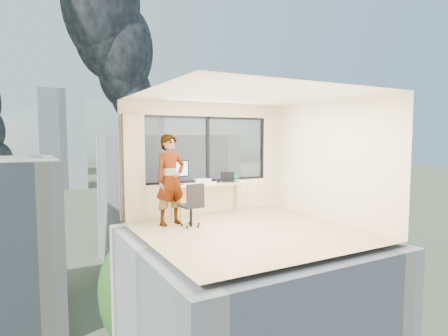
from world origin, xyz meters
TOP-DOWN VIEW (x-y plane):
  - floor at (0.00, 0.00)m, footprint 4.00×4.00m
  - ceiling at (0.00, 0.00)m, footprint 4.00×4.00m
  - wall_front at (0.00, -2.00)m, footprint 4.00×0.01m
  - wall_left at (-2.00, 0.00)m, footprint 0.01×4.00m
  - wall_right at (2.00, 0.00)m, footprint 0.01×4.00m
  - window_wall at (0.05, 2.00)m, footprint 3.30×0.16m
  - curtain at (-1.72, 1.88)m, footprint 0.45×0.14m
  - desk at (0.00, 1.66)m, footprint 1.80×0.60m
  - chair at (-0.85, 0.84)m, footprint 0.51×0.51m
  - person at (-1.15, 1.22)m, footprint 0.77×0.60m
  - monitor at (-0.76, 1.76)m, footprint 0.57×0.25m
  - game_console at (-0.10, 1.89)m, footprint 0.34×0.29m
  - laptop at (0.47, 1.63)m, footprint 0.43×0.44m
  - cellphone at (0.69, 1.58)m, footprint 0.11×0.05m
  - pen_cup at (0.20, 1.63)m, footprint 0.10×0.10m
  - handbag at (0.80, 1.88)m, footprint 0.26×0.17m
  - exterior_ground at (0.00, 120.00)m, footprint 400.00×400.00m
  - near_bldg_b at (12.00, 38.00)m, footprint 14.00×13.00m
  - near_bldg_c at (30.00, 28.00)m, footprint 12.00×10.00m
  - far_tower_b at (8.00, 120.00)m, footprint 13.00×13.00m
  - far_tower_c at (45.00, 140.00)m, footprint 15.00×15.00m
  - hill_b at (100.00, 320.00)m, footprint 300.00×220.00m
  - tree_b at (4.00, 18.00)m, footprint 7.60×7.60m
  - tree_c at (22.00, 40.00)m, footprint 8.40×8.40m
  - smoke_plume_b at (55.00, 170.00)m, footprint 30.00×18.00m

SIDE VIEW (x-z plane):
  - exterior_ground at x=0.00m, z-range -14.02..-13.98m
  - hill_b at x=100.00m, z-range -62.00..34.00m
  - tree_b at x=4.00m, z-range -14.00..-5.00m
  - near_bldg_c at x=30.00m, z-range -14.00..-4.00m
  - tree_c at x=22.00m, z-range -14.00..-4.00m
  - near_bldg_b at x=12.00m, z-range -14.00..2.00m
  - far_tower_c at x=45.00m, z-range -14.00..12.00m
  - floor at x=0.00m, z-range -0.01..0.01m
  - desk at x=0.00m, z-range 0.00..0.75m
  - chair at x=-0.85m, z-range 0.00..0.91m
  - cellphone at x=0.69m, z-range 0.75..0.76m
  - game_console at x=-0.10m, z-range 0.75..0.83m
  - pen_cup at x=0.20m, z-range 0.75..0.86m
  - handbag at x=0.80m, z-range 0.75..0.93m
  - laptop at x=0.47m, z-range 0.75..0.97m
  - person at x=-1.15m, z-range 0.00..1.87m
  - far_tower_b at x=8.00m, z-range -14.00..16.00m
  - monitor at x=-0.76m, z-range 0.75..1.31m
  - curtain at x=-1.72m, z-range 0.00..2.30m
  - wall_front at x=0.00m, z-range 0.00..2.60m
  - wall_left at x=-2.00m, z-range 0.00..2.60m
  - wall_right at x=2.00m, z-range 0.00..2.60m
  - window_wall at x=0.05m, z-range 0.75..2.30m
  - ceiling at x=0.00m, z-range 2.60..2.60m
  - smoke_plume_b at x=55.00m, z-range -8.00..62.00m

